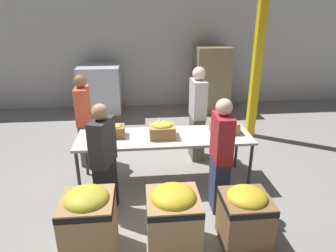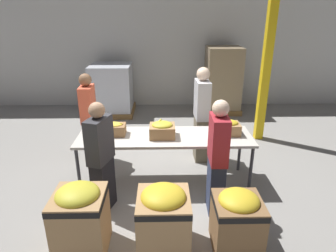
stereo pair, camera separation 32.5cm
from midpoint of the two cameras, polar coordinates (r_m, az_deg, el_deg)
ground_plane at (r=4.99m, az=1.30°, el=-10.43°), size 30.00×30.00×0.00m
wall_back at (r=8.49m, az=0.17°, el=17.16°), size 16.00×0.08×4.00m
sorting_table at (r=4.64m, az=1.38°, el=-2.52°), size 2.69×0.80×0.80m
banana_box_0 at (r=4.68m, az=-8.99°, el=-0.49°), size 0.46×0.26×0.23m
banana_box_1 at (r=4.55m, az=0.94°, el=-0.66°), size 0.38×0.33×0.26m
banana_box_2 at (r=4.77m, az=12.88°, el=-0.20°), size 0.43×0.30×0.25m
volunteer_0 at (r=5.47m, az=-13.16°, el=1.29°), size 0.24×0.44×1.62m
volunteer_1 at (r=4.04m, az=11.68°, el=-6.15°), size 0.22×0.43×1.60m
volunteer_2 at (r=5.40m, az=8.10°, el=1.97°), size 0.25×0.47×1.72m
volunteer_3 at (r=4.07m, az=-10.40°, el=-6.15°), size 0.33×0.46×1.56m
donation_bin_0 at (r=3.62m, az=-13.80°, el=-16.50°), size 0.57×0.57×0.85m
donation_bin_1 at (r=3.55m, az=1.88°, el=-17.02°), size 0.60×0.60×0.81m
donation_bin_2 at (r=3.71m, az=15.60°, el=-16.72°), size 0.55×0.55×0.74m
support_pillar at (r=6.40m, az=20.09°, el=14.51°), size 0.16×0.16×4.00m
pallet_stack_0 at (r=8.22m, az=11.48°, el=8.50°), size 0.96×0.96×1.73m
pallet_stack_1 at (r=8.05m, az=-9.50°, el=6.80°), size 1.12×1.12×1.30m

